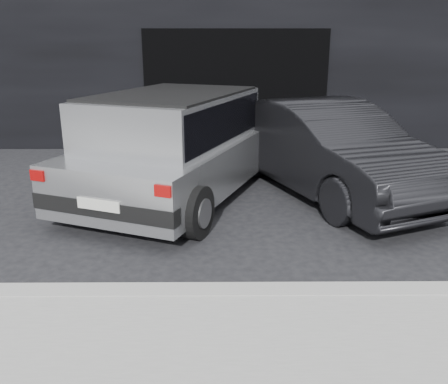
{
  "coord_description": "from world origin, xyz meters",
  "views": [
    {
      "loc": [
        0.67,
        -6.6,
        2.37
      ],
      "look_at": [
        0.71,
        -1.16,
        0.62
      ],
      "focal_mm": 38.0,
      "sensor_mm": 36.0,
      "label": 1
    }
  ],
  "objects_px": {
    "silver_hatchback": "(178,140)",
    "second_car": "(327,148)",
    "cat_siamese": "(197,220)",
    "cat_white": "(172,211)"
  },
  "relations": [
    {
      "from": "cat_siamese",
      "to": "cat_white",
      "type": "relative_size",
      "value": 1.18
    },
    {
      "from": "second_car",
      "to": "cat_white",
      "type": "xyz_separation_m",
      "value": [
        -2.36,
        -1.31,
        -0.57
      ]
    },
    {
      "from": "silver_hatchback",
      "to": "second_car",
      "type": "relative_size",
      "value": 1.09
    },
    {
      "from": "silver_hatchback",
      "to": "cat_siamese",
      "type": "bearing_deg",
      "value": -54.63
    },
    {
      "from": "cat_white",
      "to": "silver_hatchback",
      "type": "bearing_deg",
      "value": -173.46
    },
    {
      "from": "cat_siamese",
      "to": "cat_white",
      "type": "height_order",
      "value": "cat_white"
    },
    {
      "from": "silver_hatchback",
      "to": "second_car",
      "type": "distance_m",
      "value": 2.37
    },
    {
      "from": "silver_hatchback",
      "to": "cat_siamese",
      "type": "distance_m",
      "value": 1.68
    },
    {
      "from": "second_car",
      "to": "cat_white",
      "type": "distance_m",
      "value": 2.76
    },
    {
      "from": "cat_siamese",
      "to": "second_car",
      "type": "bearing_deg",
      "value": -128.91
    }
  ]
}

